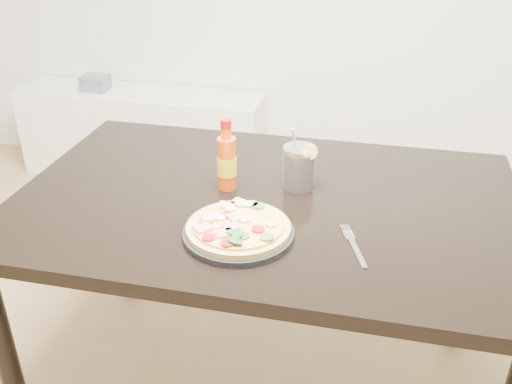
% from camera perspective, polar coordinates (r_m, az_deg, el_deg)
% --- Properties ---
extents(dining_table, '(1.40, 0.90, 0.75)m').
position_cam_1_polar(dining_table, '(1.63, 0.94, -3.10)').
color(dining_table, black).
rests_on(dining_table, ground).
extents(plate, '(0.28, 0.28, 0.02)m').
position_cam_1_polar(plate, '(1.42, -1.76, -4.14)').
color(plate, black).
rests_on(plate, dining_table).
extents(pizza, '(0.26, 0.26, 0.03)m').
position_cam_1_polar(pizza, '(1.41, -1.84, -3.44)').
color(pizza, '#D7B360').
rests_on(pizza, plate).
extents(hot_sauce_bottle, '(0.06, 0.06, 0.21)m').
position_cam_1_polar(hot_sauce_bottle, '(1.61, -2.93, 3.04)').
color(hot_sauce_bottle, '#E8530D').
rests_on(hot_sauce_bottle, dining_table).
extents(cola_cup, '(0.10, 0.09, 0.18)m').
position_cam_1_polar(cola_cup, '(1.63, 4.33, 2.42)').
color(cola_cup, black).
rests_on(cola_cup, dining_table).
extents(fork, '(0.08, 0.18, 0.00)m').
position_cam_1_polar(fork, '(1.40, 9.69, -5.15)').
color(fork, silver).
rests_on(fork, dining_table).
extents(media_console, '(1.40, 0.34, 0.50)m').
position_cam_1_polar(media_console, '(3.39, -11.22, 5.77)').
color(media_console, white).
rests_on(media_console, ground).
extents(cd_stack, '(0.14, 0.12, 0.08)m').
position_cam_1_polar(cd_stack, '(3.38, -15.77, 10.47)').
color(cd_stack, slate).
rests_on(cd_stack, media_console).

